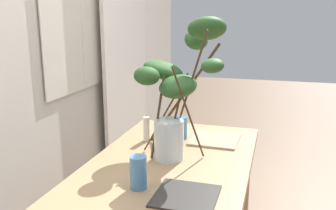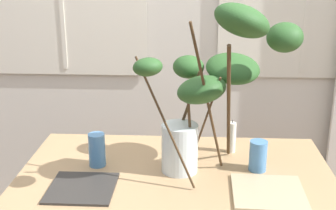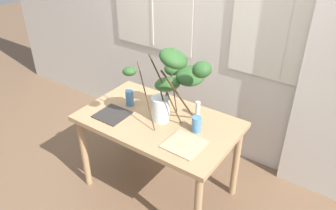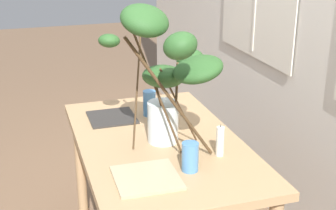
{
  "view_description": "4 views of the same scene",
  "coord_description": "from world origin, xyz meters",
  "views": [
    {
      "loc": [
        -1.67,
        -0.48,
        1.48
      ],
      "look_at": [
        -0.0,
        0.02,
        1.05
      ],
      "focal_mm": 39.56,
      "sensor_mm": 36.0,
      "label": 1
    },
    {
      "loc": [
        0.06,
        -1.69,
        1.62
      ],
      "look_at": [
        -0.03,
        0.01,
        1.05
      ],
      "focal_mm": 48.53,
      "sensor_mm": 36.0,
      "label": 2
    },
    {
      "loc": [
        1.36,
        -1.83,
        2.31
      ],
      "look_at": [
        0.08,
        0.03,
        0.92
      ],
      "focal_mm": 36.0,
      "sensor_mm": 36.0,
      "label": 3
    },
    {
      "loc": [
        2.07,
        -0.61,
        1.76
      ],
      "look_at": [
        -0.03,
        0.06,
        0.93
      ],
      "focal_mm": 51.41,
      "sensor_mm": 36.0,
      "label": 4
    }
  ],
  "objects": [
    {
      "name": "back_wall_with_windows",
      "position": [
        -0.0,
        0.91,
        1.33
      ],
      "size": [
        5.88,
        0.14,
        2.63
      ],
      "color": "beige",
      "rests_on": "ground"
    },
    {
      "name": "plate_square_left",
      "position": [
        -0.35,
        -0.16,
        0.77
      ],
      "size": [
        0.25,
        0.25,
        0.01
      ],
      "primitive_type": "cube",
      "rotation": [
        0.0,
        0.0,
        -0.0
      ],
      "color": "#2D2B28",
      "rests_on": "dining_table"
    },
    {
      "name": "vase_with_branches",
      "position": [
        0.14,
        0.0,
        1.14
      ],
      "size": [
        0.63,
        0.54,
        0.74
      ],
      "color": "silver",
      "rests_on": "dining_table"
    },
    {
      "name": "drinking_glass_blue_right",
      "position": [
        0.34,
        0.04,
        0.83
      ],
      "size": [
        0.07,
        0.07,
        0.13
      ],
      "primitive_type": "cylinder",
      "color": "#4C84BC",
      "rests_on": "dining_table"
    },
    {
      "name": "drinking_glass_blue_left",
      "position": [
        -0.34,
        0.05,
        0.84
      ],
      "size": [
        0.07,
        0.07,
        0.14
      ],
      "primitive_type": "cylinder",
      "color": "#4C84BC",
      "rests_on": "dining_table"
    },
    {
      "name": "dining_table",
      "position": [
        0.0,
        0.0,
        0.67
      ],
      "size": [
        1.29,
        0.78,
        0.77
      ],
      "color": "tan",
      "rests_on": "ground"
    },
    {
      "name": "pillar_candle",
      "position": [
        0.24,
        0.22,
        0.84
      ],
      "size": [
        0.04,
        0.04,
        0.15
      ],
      "color": "silver",
      "rests_on": "dining_table"
    },
    {
      "name": "plate_square_right",
      "position": [
        0.35,
        -0.16,
        0.77
      ],
      "size": [
        0.27,
        0.27,
        0.01
      ],
      "primitive_type": "cube",
      "rotation": [
        0.0,
        0.0,
        -0.03
      ],
      "color": "tan",
      "rests_on": "dining_table"
    }
  ]
}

